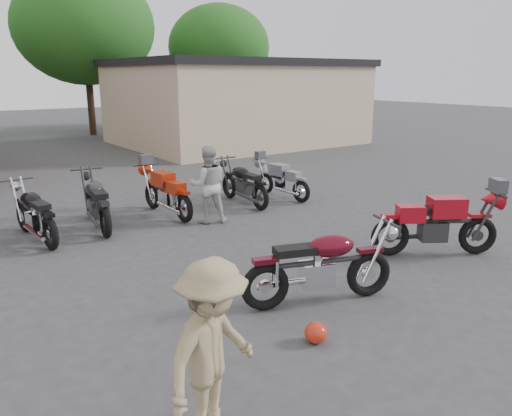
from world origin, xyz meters
TOP-DOWN VIEW (x-y plane):
  - ground at (0.00, 0.00)m, footprint 90.00×90.00m
  - stucco_building at (8.50, 15.00)m, footprint 10.00×8.00m
  - tree_2 at (4.00, 22.00)m, footprint 7.04×7.04m
  - tree_3 at (12.00, 22.00)m, footprint 6.08×6.08m
  - vintage_motorcycle at (-0.06, -0.08)m, footprint 2.28×1.38m
  - sportbike at (2.94, 0.15)m, footprint 2.23×1.80m
  - helmet at (-0.87, -0.86)m, footprint 0.34×0.34m
  - person_light at (0.68, 4.29)m, footprint 0.99×0.89m
  - person_tan at (-2.70, -1.54)m, footprint 1.25×1.00m
  - row_bike_2 at (-2.66, 5.21)m, footprint 0.87×2.11m
  - row_bike_3 at (-1.41, 5.33)m, footprint 0.98×2.20m
  - row_bike_4 at (0.20, 5.35)m, footprint 0.76×2.07m
  - row_bike_5 at (2.21, 5.18)m, footprint 0.75×2.03m
  - row_bike_6 at (3.38, 5.11)m, footprint 0.79×1.86m

SIDE VIEW (x-z plane):
  - ground at x=0.00m, z-range 0.00..0.00m
  - helmet at x=-0.87m, z-range 0.00..0.26m
  - row_bike_6 at x=3.38m, z-range 0.00..1.05m
  - row_bike_5 at x=2.21m, z-range 0.00..1.16m
  - row_bike_4 at x=0.20m, z-range 0.00..1.18m
  - row_bike_2 at x=-2.66m, z-range 0.00..1.19m
  - row_bike_3 at x=-1.41m, z-range 0.00..1.23m
  - vintage_motorcycle at x=-0.06m, z-range 0.00..1.26m
  - sportbike at x=2.94m, z-range 0.00..1.27m
  - person_light at x=0.68m, z-range 0.00..1.68m
  - person_tan at x=-2.70m, z-range 0.00..1.69m
  - stucco_building at x=8.50m, z-range 0.00..3.50m
  - tree_3 at x=12.00m, z-range 0.00..7.60m
  - tree_2 at x=4.00m, z-range 0.00..8.80m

